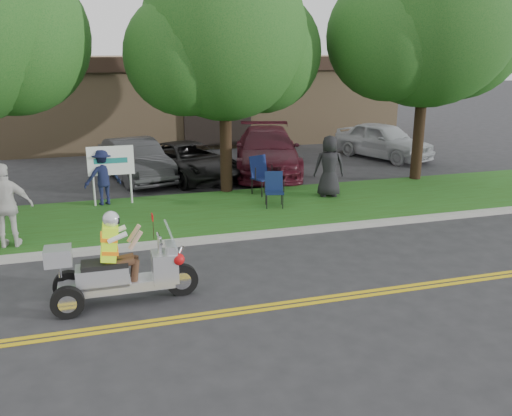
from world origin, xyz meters
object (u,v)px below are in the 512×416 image
object	(u,v)px
trike_scooter	(117,271)
parked_car_left	(136,160)
parked_car_far_right	(383,140)
lawn_chair_a	(274,187)
parked_car_right	(267,151)
lawn_chair_b	(261,173)
spectator_adult_right	(7,206)
parked_car_mid	(189,161)

from	to	relation	value
trike_scooter	parked_car_left	size ratio (longest dim) A/B	0.61
trike_scooter	parked_car_far_right	bearing A→B (deg)	43.84
lawn_chair_a	parked_car_right	bearing A→B (deg)	88.34
lawn_chair_b	parked_car_right	world-z (taller)	parked_car_right
lawn_chair_a	parked_car_far_right	distance (m)	8.83
lawn_chair_b	spectator_adult_right	bearing A→B (deg)	-178.37
trike_scooter	parked_car_right	distance (m)	10.95
parked_car_far_right	lawn_chair_a	bearing A→B (deg)	-159.00
lawn_chair_a	parked_car_mid	xyz separation A→B (m)	(-1.61, 4.38, -0.02)
parked_car_mid	lawn_chair_b	bearing A→B (deg)	-80.29
trike_scooter	parked_car_right	bearing A→B (deg)	58.73
lawn_chair_a	parked_car_right	distance (m)	4.78
parked_car_left	parked_car_far_right	size ratio (longest dim) A/B	0.98
lawn_chair_a	parked_car_left	bearing A→B (deg)	139.39
trike_scooter	spectator_adult_right	world-z (taller)	spectator_adult_right
parked_car_mid	parked_car_right	size ratio (longest dim) A/B	0.82
spectator_adult_right	parked_car_right	distance (m)	9.90
lawn_chair_b	parked_car_far_right	xyz separation A→B (m)	(6.58, 4.42, -0.01)
lawn_chair_a	spectator_adult_right	size ratio (longest dim) A/B	0.51
trike_scooter	parked_car_right	world-z (taller)	trike_scooter
trike_scooter	parked_car_mid	size ratio (longest dim) A/B	0.57
spectator_adult_right	parked_car_left	distance (m)	6.93
lawn_chair_b	parked_car_mid	xyz separation A→B (m)	(-1.67, 2.98, -0.12)
lawn_chair_a	spectator_adult_right	bearing A→B (deg)	-153.87
trike_scooter	lawn_chair_b	bearing A→B (deg)	53.98
parked_car_left	parked_car_far_right	bearing A→B (deg)	-7.24
parked_car_mid	parked_car_far_right	distance (m)	8.37
lawn_chair_b	trike_scooter	bearing A→B (deg)	-147.76
lawn_chair_a	parked_car_left	size ratio (longest dim) A/B	0.23
lawn_chair_b	spectator_adult_right	xyz separation A→B (m)	(-6.62, -2.83, 0.29)
parked_car_left	parked_car_mid	xyz separation A→B (m)	(1.75, -0.32, -0.07)
parked_car_mid	parked_car_far_right	xyz separation A→B (m)	(8.25, 1.44, 0.11)
spectator_adult_right	parked_car_mid	distance (m)	7.65
trike_scooter	parked_car_left	bearing A→B (deg)	83.67
spectator_adult_right	parked_car_right	size ratio (longest dim) A/B	0.34
spectator_adult_right	parked_car_far_right	world-z (taller)	spectator_adult_right
parked_car_left	parked_car_mid	size ratio (longest dim) A/B	0.94
parked_car_left	trike_scooter	bearing A→B (deg)	-110.19
trike_scooter	parked_car_far_right	world-z (taller)	trike_scooter
parked_car_right	parked_car_far_right	xyz separation A→B (m)	(5.36, 1.22, -0.06)
lawn_chair_b	spectator_adult_right	world-z (taller)	spectator_adult_right
trike_scooter	lawn_chair_a	distance (m)	6.49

